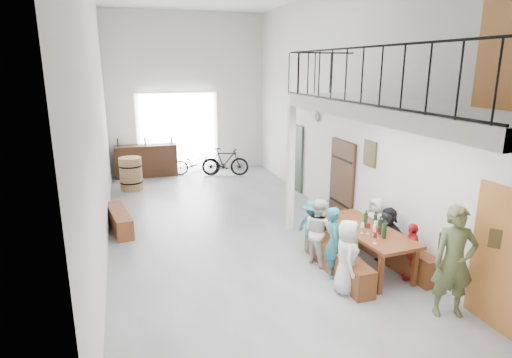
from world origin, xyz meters
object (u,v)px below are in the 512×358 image
object	(u,v)px
side_bench	(119,220)
bench_inner	(337,260)
serving_counter	(146,161)
bicycle_near	(195,163)
tasting_table	(367,233)
host_standing	(454,262)
oak_barrel	(131,174)

from	to	relation	value
side_bench	bench_inner	bearing A→B (deg)	-42.19
serving_counter	bicycle_near	bearing A→B (deg)	-10.29
tasting_table	host_standing	bearing A→B (deg)	-81.99
host_standing	bicycle_near	xyz separation A→B (m)	(-2.23, 9.83, -0.46)
side_bench	bicycle_near	distance (m)	5.31
bench_inner	side_bench	bearing A→B (deg)	138.33
oak_barrel	host_standing	world-z (taller)	host_standing
bench_inner	bicycle_near	bearing A→B (deg)	99.15
oak_barrel	bicycle_near	world-z (taller)	oak_barrel
tasting_table	bench_inner	xyz separation A→B (m)	(-0.62, -0.02, -0.46)
tasting_table	host_standing	size ratio (longest dim) A/B	1.24
tasting_table	side_bench	bearing A→B (deg)	137.97
tasting_table	host_standing	xyz separation A→B (m)	(0.38, -1.77, 0.17)
serving_counter	bicycle_near	size ratio (longest dim) A/B	1.32
bicycle_near	tasting_table	bearing A→B (deg)	-160.42
side_bench	bicycle_near	world-z (taller)	bicycle_near
tasting_table	bicycle_near	xyz separation A→B (m)	(-1.84, 8.06, -0.30)
tasting_table	serving_counter	world-z (taller)	serving_counter
tasting_table	bench_inner	world-z (taller)	tasting_table
bicycle_near	serving_counter	bearing A→B (deg)	85.74
bench_inner	side_bench	world-z (taller)	bench_inner
side_bench	serving_counter	size ratio (longest dim) A/B	0.80
side_bench	host_standing	world-z (taller)	host_standing
host_standing	bicycle_near	size ratio (longest dim) A/B	1.12
tasting_table	bench_inner	bearing A→B (deg)	177.79
bench_inner	serving_counter	xyz separation A→B (m)	(-2.86, 8.40, 0.30)
oak_barrel	bicycle_near	size ratio (longest dim) A/B	0.65
side_bench	oak_barrel	world-z (taller)	oak_barrel
tasting_table	bench_inner	size ratio (longest dim) A/B	1.01
bench_inner	serving_counter	size ratio (longest dim) A/B	1.04
tasting_table	oak_barrel	bearing A→B (deg)	116.45
side_bench	oak_barrel	distance (m)	3.41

